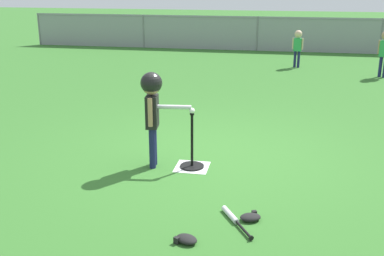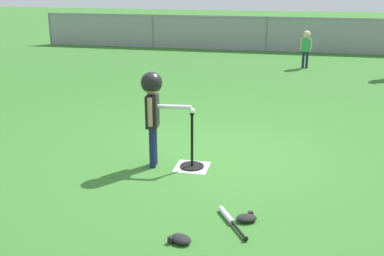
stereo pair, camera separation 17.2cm
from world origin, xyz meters
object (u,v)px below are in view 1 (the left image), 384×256
Objects in this scene: fielder_near_left at (298,44)px; glove_near_bats at (251,217)px; spare_bat_silver at (233,218)px; batting_tee at (192,158)px; baseball_on_tee at (192,111)px; glove_by_plate at (186,239)px; batter_child at (152,100)px.

fielder_near_left reaches higher than glove_near_bats.
spare_bat_silver is at bearing -95.25° from fielder_near_left.
glove_near_bats is at bearing -56.22° from batting_tee.
glove_near_bats reaches higher than spare_bat_silver.
baseball_on_tee is at bearing -101.20° from fielder_near_left.
batter_child is at bearing 114.12° from glove_by_plate.
glove_by_plate is at bearing -136.18° from glove_near_bats.
fielder_near_left is 9.06m from spare_bat_silver.
baseball_on_tee is at bearing 180.00° from batting_tee.
batter_child reaches higher than glove_near_bats.
baseball_on_tee is 7.80m from fielder_near_left.
glove_by_plate is at bearing -127.58° from spare_bat_silver.
batting_tee is at bearing 99.03° from glove_by_plate.
glove_near_bats is at bearing 43.82° from glove_by_plate.
batter_child reaches higher than glove_by_plate.
fielder_near_left is 1.70× the size of spare_bat_silver.
glove_near_bats is at bearing 12.37° from spare_bat_silver.
batting_tee is at bearing -101.20° from fielder_near_left.
fielder_near_left is (2.03, 7.71, -0.25)m from batter_child.
baseball_on_tee reaches higher than glove_by_plate.
batter_child is at bearing -173.66° from batting_tee.
glove_by_plate is at bearing -65.88° from batter_child.
spare_bat_silver is (1.20, -1.29, -0.88)m from batter_child.
glove_by_plate is at bearing -80.97° from batting_tee.
batting_tee is 1.24× the size of spare_bat_silver.
spare_bat_silver is 2.29× the size of glove_near_bats.
fielder_near_left is at bearing 75.27° from batter_child.
spare_bat_silver is 0.65m from glove_by_plate.
batting_tee is 0.58× the size of batter_child.
batting_tee is 0.94m from batter_child.
baseball_on_tee is 1.74m from glove_near_bats.
batting_tee is 1.57m from glove_near_bats.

